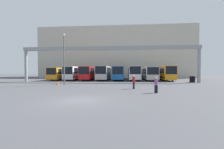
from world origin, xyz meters
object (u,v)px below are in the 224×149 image
object	(u,v)px
bus_slot_7	(164,72)
bus_slot_0	(62,73)
pedestrian_near_left	(156,84)
bus_slot_3	(104,72)
bus_slot_1	(76,72)
bus_slot_4	(119,72)
bus_slot_5	(134,72)
traffic_cone	(58,83)
lamp_post	(64,57)
bus_slot_6	(149,73)
pedestrian_near_center	(134,82)
tire_stack	(192,79)
bus_slot_2	(90,72)

from	to	relation	value
bus_slot_7	bus_slot_0	bearing A→B (deg)	-179.52
pedestrian_near_left	bus_slot_3	bearing A→B (deg)	114.98
bus_slot_3	bus_slot_7	size ratio (longest dim) A/B	0.90
bus_slot_1	bus_slot_7	size ratio (longest dim) A/B	0.96
bus_slot_4	bus_slot_5	size ratio (longest dim) A/B	0.88
bus_slot_0	traffic_cone	size ratio (longest dim) A/B	19.25
bus_slot_7	lamp_post	xyz separation A→B (m)	(-18.94, -14.00, 2.50)
bus_slot_6	bus_slot_7	distance (m)	3.62
traffic_cone	lamp_post	xyz separation A→B (m)	(1.05, 0.09, 4.11)
pedestrian_near_center	lamp_post	world-z (taller)	lamp_post
bus_slot_7	bus_slot_5	bearing A→B (deg)	178.99
bus_slot_6	bus_slot_7	bearing A→B (deg)	-1.86
bus_slot_7	pedestrian_near_center	size ratio (longest dim) A/B	6.89
pedestrian_near_center	traffic_cone	distance (m)	12.54
tire_stack	bus_slot_3	bearing A→B (deg)	161.69
bus_slot_0	pedestrian_near_left	world-z (taller)	bus_slot_0
bus_slot_5	pedestrian_near_left	size ratio (longest dim) A/B	7.31
bus_slot_5	pedestrian_near_center	distance (m)	18.70
bus_slot_0	bus_slot_6	bearing A→B (deg)	0.87
lamp_post	bus_slot_5	bearing A→B (deg)	50.36
bus_slot_1	bus_slot_7	bearing A→B (deg)	0.59
bus_slot_2	bus_slot_4	bearing A→B (deg)	-5.04
bus_slot_5	lamp_post	distance (m)	18.52
lamp_post	tire_stack	bearing A→B (deg)	18.08
bus_slot_6	pedestrian_near_left	distance (m)	22.03
bus_slot_7	pedestrian_near_center	world-z (taller)	bus_slot_7
bus_slot_4	traffic_cone	xyz separation A→B (m)	(-9.14, -13.48, -1.56)
bus_slot_5	pedestrian_near_left	distance (m)	21.91
tire_stack	lamp_post	xyz separation A→B (m)	(-22.69, -7.41, 3.80)
bus_slot_4	traffic_cone	distance (m)	16.36
bus_slot_2	pedestrian_near_center	xyz separation A→B (m)	(9.82, -18.55, -0.95)
bus_slot_3	bus_slot_5	distance (m)	7.27
bus_slot_2	bus_slot_5	distance (m)	10.86
bus_slot_0	bus_slot_3	size ratio (longest dim) A/B	1.07
bus_slot_1	bus_slot_3	world-z (taller)	bus_slot_3
bus_slot_6	pedestrian_near_center	world-z (taller)	bus_slot_6
bus_slot_2	lamp_post	size ratio (longest dim) A/B	1.44
bus_slot_0	bus_slot_3	bearing A→B (deg)	-1.87
traffic_cone	bus_slot_7	bearing A→B (deg)	35.18
bus_slot_1	tire_stack	world-z (taller)	bus_slot_1
bus_slot_5	lamp_post	bearing A→B (deg)	-129.64
bus_slot_5	tire_stack	world-z (taller)	bus_slot_5
bus_slot_0	pedestrian_near_left	bearing A→B (deg)	-48.44
bus_slot_2	bus_slot_1	bearing A→B (deg)	-176.04
bus_slot_6	lamp_post	xyz separation A→B (m)	(-15.32, -14.12, 2.61)
pedestrian_near_left	traffic_cone	world-z (taller)	pedestrian_near_left
bus_slot_7	bus_slot_4	bearing A→B (deg)	-176.78
lamp_post	bus_slot_1	bearing A→B (deg)	101.36
pedestrian_near_center	tire_stack	xyz separation A→B (m)	(12.02, 11.92, -0.29)
bus_slot_6	pedestrian_near_left	bearing A→B (deg)	-96.87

